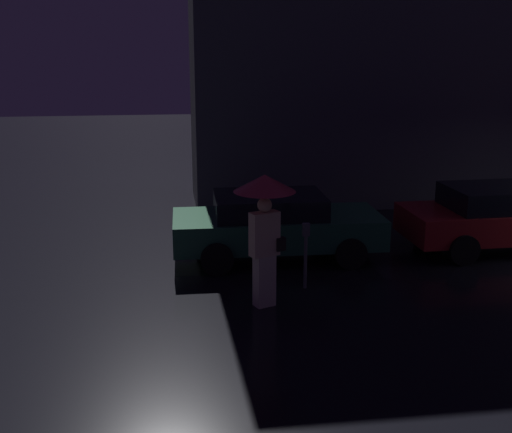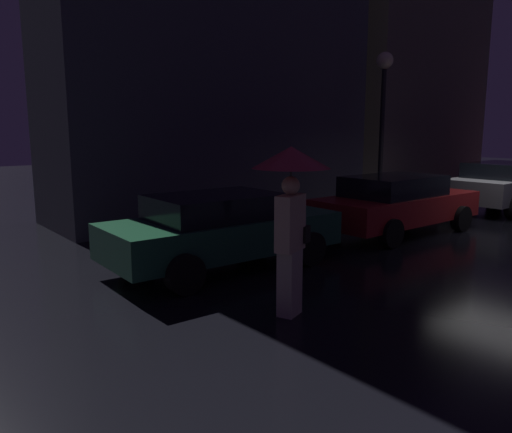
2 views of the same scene
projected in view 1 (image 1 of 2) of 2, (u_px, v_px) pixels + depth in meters
building_facade_left at (367, 36)px, 17.02m from camera, size 9.32×3.00×8.77m
parked_car_green at (275, 224)px, 12.76m from camera, size 4.16×1.91×1.31m
parked_car_red at (506, 216)px, 13.33m from camera, size 4.39×1.91×1.35m
pedestrian_with_umbrella at (265, 208)px, 10.14m from camera, size 0.99×0.99×2.19m
parking_meter at (306, 248)px, 11.13m from camera, size 0.12×0.10×1.18m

